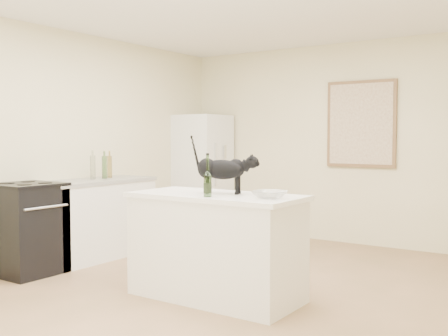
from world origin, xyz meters
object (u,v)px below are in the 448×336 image
at_px(wine_bottle, 208,178).
at_px(glass_bowl, 270,195).
at_px(fridge, 202,174).
at_px(stove, 27,230).
at_px(black_cat, 222,172).

bearing_deg(wine_bottle, glass_bowl, 18.41).
xyz_separation_m(wine_bottle, glass_bowl, (0.49, 0.16, -0.12)).
bearing_deg(wine_bottle, fridge, 127.47).
distance_m(stove, fridge, 2.98).
bearing_deg(fridge, stove, -90.00).
relative_size(fridge, wine_bottle, 5.52).
height_order(fridge, wine_bottle, fridge).
xyz_separation_m(black_cat, glass_bowl, (0.53, -0.10, -0.15)).
distance_m(wine_bottle, glass_bowl, 0.53).
relative_size(stove, wine_bottle, 2.92).
distance_m(fridge, wine_bottle, 3.50).
bearing_deg(black_cat, glass_bowl, -30.32).
distance_m(fridge, black_cat, 3.27).
xyz_separation_m(fridge, black_cat, (2.08, -2.51, 0.23)).
distance_m(stove, glass_bowl, 2.68).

